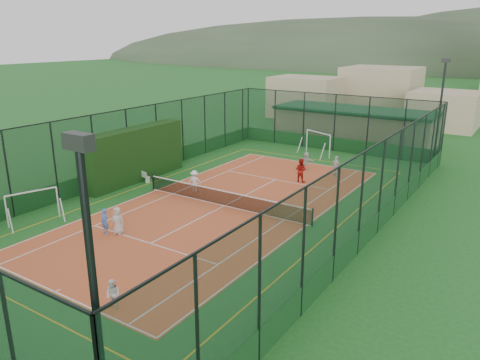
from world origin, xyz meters
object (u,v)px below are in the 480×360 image
object	(u,v)px
child_near_right	(113,294)
coach	(301,170)
floodlight_se	(99,337)
child_far_back	(306,161)
child_far_left	(194,181)
floodlight_ne	(439,114)
white_bench	(142,175)
child_near_mid	(105,221)
clubhouse	(354,125)
futsal_goal_near	(33,207)
child_near_left	(118,221)
child_far_right	(336,166)
futsal_goal_far	(318,144)

from	to	relation	value
child_near_right	coach	bearing A→B (deg)	87.05
floodlight_se	child_far_back	bearing A→B (deg)	106.61
child_far_left	floodlight_ne	bearing A→B (deg)	-171.16
white_bench	child_far_back	bearing A→B (deg)	59.50
floodlight_se	child_near_mid	world-z (taller)	floodlight_se
floodlight_ne	child_far_back	distance (m)	10.86
clubhouse	futsal_goal_near	world-z (taller)	clubhouse
floodlight_se	child_near_left	size ratio (longest dim) A/B	5.68
white_bench	futsal_goal_near	distance (m)	8.89
child_far_right	coach	size ratio (longest dim) A/B	0.91
white_bench	child_far_right	xyz separation A→B (m)	(11.08, 8.48, 0.35)
futsal_goal_far	child_near_mid	xyz separation A→B (m)	(-2.28, -21.58, -0.29)
child_near_mid	child_far_back	distance (m)	17.15
child_far_left	clubhouse	bearing A→B (deg)	-142.45
futsal_goal_near	child_far_back	xyz separation A→B (m)	(7.95, 17.87, -0.20)
white_bench	floodlight_se	bearing A→B (deg)	-34.38
floodlight_ne	child_near_left	xyz separation A→B (m)	(-10.82, -23.02, -3.39)
child_far_left	child_far_back	size ratio (longest dim) A/B	1.04
floodlight_ne	child_far_left	bearing A→B (deg)	-127.54
floodlight_se	child_near_mid	bearing A→B (deg)	139.22
futsal_goal_far	child_far_back	bearing A→B (deg)	-51.69
child_far_back	futsal_goal_near	bearing A→B (deg)	75.47
futsal_goal_near	child_far_back	bearing A→B (deg)	-4.59
floodlight_ne	child_near_left	distance (m)	25.67
futsal_goal_far	child_far_right	size ratio (longest dim) A/B	1.99
coach	futsal_goal_near	bearing A→B (deg)	60.57
child_near_left	coach	size ratio (longest dim) A/B	0.87
white_bench	coach	world-z (taller)	coach
clubhouse	coach	distance (m)	15.17
clubhouse	child_far_left	bearing A→B (deg)	-98.83
clubhouse	child_far_right	xyz separation A→B (m)	(3.28, -12.49, -0.80)
floodlight_se	child_near_mid	xyz separation A→B (m)	(-11.41, 9.84, -3.44)
white_bench	child_far_left	bearing A→B (deg)	14.83
floodlight_se	futsal_goal_far	size ratio (longest dim) A/B	2.71
clubhouse	white_bench	distance (m)	22.40
child_near_left	child_far_left	bearing A→B (deg)	83.55
futsal_goal_far	coach	bearing A→B (deg)	-49.99
floodlight_se	clubhouse	distance (m)	39.63
floodlight_ne	white_bench	size ratio (longest dim) A/B	5.50
futsal_goal_near	child_near_mid	size ratio (longest dim) A/B	2.04
child_far_left	child_far_back	bearing A→B (deg)	-157.37
futsal_goal_far	child_near_right	size ratio (longest dim) A/B	2.55
clubhouse	child_far_left	distance (m)	21.07
floodlight_ne	futsal_goal_far	bearing A→B (deg)	-169.02
coach	futsal_goal_far	bearing A→B (deg)	-72.53
clubhouse	child_near_mid	world-z (taller)	clubhouse
futsal_goal_far	child_far_left	bearing A→B (deg)	-76.83
child_near_left	child_far_left	xyz separation A→B (m)	(-1.01, 7.62, -0.01)
clubhouse	child_far_left	world-z (taller)	clubhouse
child_far_left	coach	bearing A→B (deg)	-174.12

